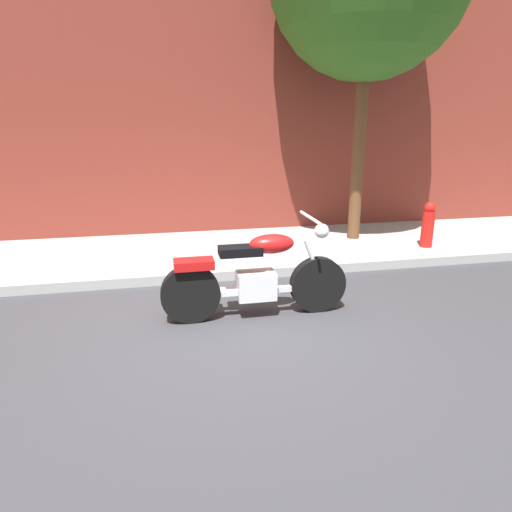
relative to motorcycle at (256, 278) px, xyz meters
name	(u,v)px	position (x,y,z in m)	size (l,w,h in m)	color
ground_plane	(235,327)	(-0.29, -0.24, -0.47)	(60.00, 60.00, 0.00)	#38383D
sidewalk	(208,253)	(-0.29, 2.53, -0.40)	(25.42, 2.54, 0.14)	#A0A0A0
building_facade	(193,27)	(-0.29, 4.05, 3.31)	(25.42, 0.50, 7.57)	maroon
motorcycle	(256,278)	(0.00, 0.00, 0.00)	(2.17, 0.70, 1.17)	black
fire_hydrant	(428,228)	(3.36, 1.89, -0.01)	(0.20, 0.20, 0.91)	red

